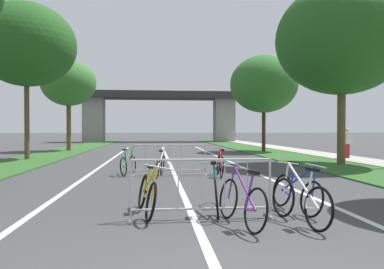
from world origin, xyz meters
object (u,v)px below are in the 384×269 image
pedestrian_in_red_jacket (347,140)px  bicycle_yellow_2 (147,194)px  bicycle_silver_1 (160,165)px  bicycle_green_3 (128,164)px  bicycle_red_4 (220,165)px  tree_right_oak_near (342,39)px  bicycle_blue_0 (296,192)px  bicycle_white_6 (300,200)px  crowd_barrier_nearest (202,189)px  tree_left_pine_far (26,45)px  tree_left_maple_mid (69,83)px  crowd_barrier_second (169,160)px  bicycle_teal_5 (216,191)px  bicycle_purple_7 (241,202)px  tree_right_pine_near (264,84)px

pedestrian_in_red_jacket → bicycle_yellow_2: bearing=31.2°
bicycle_silver_1 → bicycle_green_3: size_ratio=1.03×
bicycle_yellow_2 → bicycle_red_4: bearing=-122.7°
tree_right_oak_near → bicycle_green_3: size_ratio=4.74×
bicycle_blue_0 → bicycle_white_6: bearing=60.6°
crowd_barrier_nearest → bicycle_blue_0: size_ratio=1.52×
tree_left_pine_far → tree_left_maple_mid: size_ratio=1.22×
crowd_barrier_second → bicycle_white_6: bearing=-73.7°
bicycle_silver_1 → bicycle_white_6: size_ratio=1.02×
tree_left_pine_far → bicycle_teal_5: (7.55, -12.30, -5.40)m
crowd_barrier_second → bicycle_purple_7: 6.51m
bicycle_red_4 → bicycle_purple_7: 6.14m
tree_right_pine_near → pedestrian_in_red_jacket: bearing=-70.0°
tree_left_maple_mid → bicycle_green_3: tree_left_maple_mid is taller
tree_right_oak_near → tree_left_pine_far: bearing=164.4°
crowd_barrier_second → bicycle_silver_1: bearing=-129.4°
tree_left_maple_mid → bicycle_white_6: size_ratio=3.88×
bicycle_red_4 → crowd_barrier_nearest: bearing=-99.8°
tree_left_pine_far → pedestrian_in_red_jacket: bearing=-4.8°
crowd_barrier_nearest → pedestrian_in_red_jacket: (9.02, 11.44, 0.46)m
bicycle_blue_0 → crowd_barrier_nearest: bearing=0.5°
tree_left_pine_far → tree_right_pine_near: size_ratio=1.19×
tree_right_oak_near → bicycle_yellow_2: 12.77m
tree_left_pine_far → tree_left_maple_mid: tree_left_pine_far is taller
bicycle_yellow_2 → bicycle_green_3: bearing=-91.8°
bicycle_white_6 → bicycle_purple_7: size_ratio=0.99×
tree_right_pine_near → bicycle_yellow_2: bearing=-113.3°
tree_right_oak_near → pedestrian_in_red_jacket: size_ratio=4.85×
tree_right_oak_near → bicycle_purple_7: bearing=-125.8°
tree_right_pine_near → bicycle_red_4: bearing=-113.1°
tree_right_oak_near → pedestrian_in_red_jacket: 5.49m
bicycle_silver_1 → pedestrian_in_red_jacket: size_ratio=1.05×
crowd_barrier_nearest → bicycle_blue_0: bearing=11.7°
tree_left_maple_mid → crowd_barrier_second: tree_left_maple_mid is taller
tree_left_pine_far → bicycle_white_6: bearing=-56.5°
bicycle_red_4 → pedestrian_in_red_jacket: pedestrian_in_red_jacket is taller
crowd_barrier_second → bicycle_white_6: (1.89, -6.43, -0.14)m
tree_right_pine_near → bicycle_green_3: tree_right_pine_near is taller
bicycle_white_6 → bicycle_teal_5: bearing=129.6°
bicycle_red_4 → bicycle_yellow_2: bearing=-110.0°
tree_left_maple_mid → bicycle_teal_5: (7.20, -19.71, -4.43)m
tree_left_pine_far → tree_left_maple_mid: bearing=87.3°
bicycle_yellow_2 → bicycle_white_6: bearing=152.4°
bicycle_yellow_2 → tree_right_pine_near: bearing=-122.3°
bicycle_blue_0 → pedestrian_in_red_jacket: size_ratio=1.01×
tree_right_oak_near → tree_right_pine_near: tree_right_oak_near is taller
bicycle_silver_1 → bicycle_green_3: bearing=153.4°
tree_left_maple_mid → bicycle_purple_7: size_ratio=3.84×
bicycle_red_4 → bicycle_purple_7: bearing=-93.4°
tree_left_pine_far → crowd_barrier_nearest: size_ratio=3.17×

